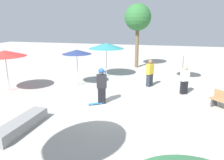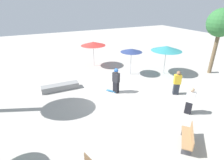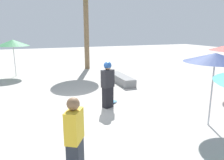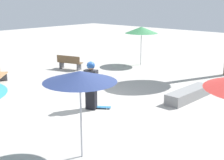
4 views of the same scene
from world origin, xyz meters
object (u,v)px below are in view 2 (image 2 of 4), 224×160
bench_far (188,138)px  shade_umbrella_red (93,44)px  skateboard (111,91)px  palm_tree_right (221,24)px  shade_umbrella_navy (131,50)px  bystander_far (177,83)px  shade_umbrella_teal (167,48)px  concrete_ledge (60,87)px  skater_main (116,80)px  bystander_watching (190,101)px

bench_far → shade_umbrella_red: size_ratio=0.58×
skateboard → shade_umbrella_red: (0.90, 5.95, 2.26)m
skateboard → palm_tree_right: (9.97, -0.66, 4.38)m
shade_umbrella_navy → bystander_far: size_ratio=1.34×
shade_umbrella_red → shade_umbrella_navy: (2.17, -3.65, -0.08)m
shade_umbrella_red → skateboard: bearing=-98.6°
shade_umbrella_red → shade_umbrella_teal: 7.00m
skateboard → bench_far: bench_far is taller
skateboard → concrete_ledge: (-3.33, 1.99, 0.17)m
shade_umbrella_teal → shade_umbrella_navy: shade_umbrella_teal is taller
skateboard → bystander_far: 4.74m
shade_umbrella_red → bystander_far: shade_umbrella_red is taller
bystander_far → shade_umbrella_navy: bearing=-46.7°
shade_umbrella_red → skater_main: bearing=-95.8°
concrete_ledge → shade_umbrella_navy: 6.72m
shade_umbrella_navy → shade_umbrella_red: bearing=120.7°
skater_main → bench_far: (0.60, -6.08, -0.59)m
concrete_ledge → bench_far: size_ratio=1.88×
palm_tree_right → bystander_far: bearing=-163.9°
palm_tree_right → skater_main: bearing=177.5°
bystander_far → concrete_ledge: bearing=1.2°
palm_tree_right → bystander_far: (-5.95, -1.72, -3.55)m
shade_umbrella_red → palm_tree_right: size_ratio=0.44×
shade_umbrella_teal → palm_tree_right: (3.99, -1.78, 2.07)m
bystander_watching → shade_umbrella_red: bearing=160.4°
skateboard → shade_umbrella_navy: 4.41m
concrete_ledge → bench_far: bearing=-63.1°
skater_main → skateboard: bearing=28.1°
skater_main → shade_umbrella_teal: 6.02m
bench_far → bystander_watching: bearing=-2.3°
skater_main → shade_umbrella_navy: bearing=-70.0°
palm_tree_right → shade_umbrella_red: bearing=143.9°
skateboard → shade_umbrella_red: 6.42m
concrete_ledge → skater_main: bearing=-31.6°
bench_far → shade_umbrella_navy: size_ratio=0.61×
shade_umbrella_red → palm_tree_right: palm_tree_right is taller
shade_umbrella_red → bystander_watching: (2.04, -10.42, -1.47)m
skateboard → concrete_ledge: size_ratio=0.28×
skateboard → palm_tree_right: bearing=-129.9°
shade_umbrella_teal → bystander_watching: (-3.03, -5.59, -1.52)m
skateboard → shade_umbrella_teal: bearing=-115.5°
skateboard → shade_umbrella_red: size_ratio=0.31×
skater_main → bench_far: 6.14m
skater_main → skateboard: size_ratio=2.46×
palm_tree_right → bystander_far: size_ratio=3.20×
bystander_watching → bystander_far: size_ratio=0.96×
shade_umbrella_teal → bystander_watching: shade_umbrella_teal is taller
shade_umbrella_teal → bystander_far: size_ratio=1.51×
concrete_ledge → skateboard: bearing=-30.8°
bench_far → skater_main: bearing=51.7°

